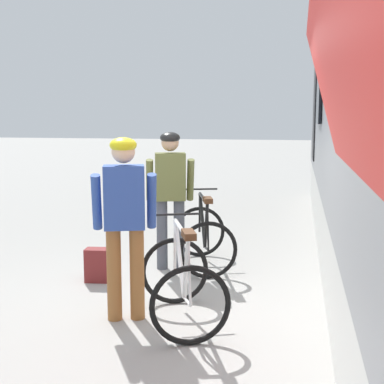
% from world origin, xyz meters
% --- Properties ---
extents(ground_plane, '(80.00, 80.00, 0.00)m').
position_xyz_m(ground_plane, '(0.00, 0.00, 0.00)').
color(ground_plane, '#A09E99').
extents(cyclist_near_in_olive, '(0.66, 0.42, 1.76)m').
position_xyz_m(cyclist_near_in_olive, '(-0.34, 1.50, 1.05)').
color(cyclist_near_in_olive, '#4C515B').
rests_on(cyclist_near_in_olive, ground).
extents(cyclist_far_in_blue, '(0.66, 0.44, 1.76)m').
position_xyz_m(cyclist_far_in_blue, '(-0.35, -0.23, 1.05)').
color(cyclist_far_in_blue, '#935B2D').
rests_on(cyclist_far_in_blue, ground).
extents(bicycle_near_black, '(0.99, 1.23, 0.99)m').
position_xyz_m(bicycle_near_black, '(0.07, 1.65, 0.40)').
color(bicycle_near_black, black).
rests_on(bicycle_near_black, ground).
extents(bicycle_far_white, '(1.05, 1.25, 0.99)m').
position_xyz_m(bicycle_far_white, '(0.20, -0.22, 0.40)').
color(bicycle_far_white, black).
rests_on(bicycle_far_white, ground).
extents(backpack_on_platform, '(0.30, 0.21, 0.40)m').
position_xyz_m(backpack_on_platform, '(-1.06, 0.81, 0.20)').
color(backpack_on_platform, maroon).
rests_on(backpack_on_platform, ground).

